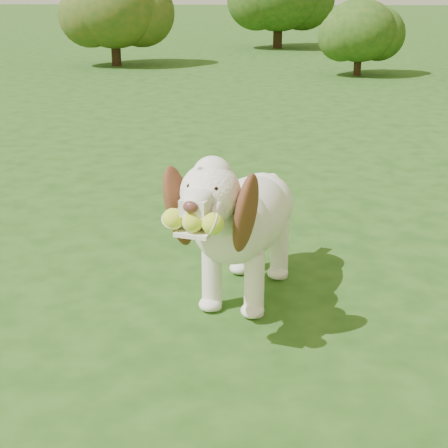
{
  "coord_description": "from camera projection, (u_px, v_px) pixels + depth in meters",
  "views": [
    {
      "loc": [
        0.66,
        -3.51,
        1.49
      ],
      "look_at": [
        0.5,
        -0.71,
        0.48
      ],
      "focal_mm": 55.0,
      "sensor_mm": 36.0,
      "label": 1
    }
  ],
  "objects": [
    {
      "name": "ground",
      "position": [
        143.0,
        260.0,
        3.84
      ],
      "size": [
        80.0,
        80.0,
        0.0
      ],
      "primitive_type": "plane",
      "color": "#1D4213",
      "rests_on": "ground"
    },
    {
      "name": "shrub_b",
      "position": [
        114.0,
        8.0,
        12.08
      ],
      "size": [
        1.64,
        1.64,
        1.7
      ],
      "color": "#382314",
      "rests_on": "ground"
    },
    {
      "name": "dog",
      "position": [
        242.0,
        216.0,
        3.22
      ],
      "size": [
        0.64,
        1.25,
        0.82
      ],
      "rotation": [
        0.0,
        0.0,
        -0.27
      ],
      "color": "white",
      "rests_on": "ground"
    },
    {
      "name": "shrub_c",
      "position": [
        360.0,
        30.0,
        10.92
      ],
      "size": [
        1.16,
        1.16,
        1.2
      ],
      "color": "#382314",
      "rests_on": "ground"
    }
  ]
}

